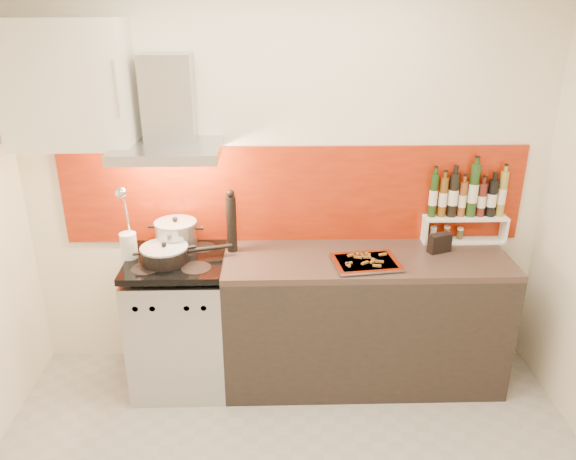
{
  "coord_description": "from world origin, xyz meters",
  "views": [
    {
      "loc": [
        -0.08,
        -2.08,
        2.4
      ],
      "look_at": [
        0.0,
        0.95,
        1.15
      ],
      "focal_mm": 35.0,
      "sensor_mm": 36.0,
      "label": 1
    }
  ],
  "objects_px": {
    "counter": "(363,319)",
    "baking_tray": "(366,262)",
    "range_stove": "(180,323)",
    "saute_pan": "(166,254)",
    "stock_pot": "(176,236)",
    "pepper_mill": "(231,222)"
  },
  "relations": [
    {
      "from": "counter",
      "to": "baking_tray",
      "type": "bearing_deg",
      "value": -103.01
    },
    {
      "from": "range_stove",
      "to": "saute_pan",
      "type": "distance_m",
      "value": 0.52
    },
    {
      "from": "stock_pot",
      "to": "baking_tray",
      "type": "xyz_separation_m",
      "value": [
        1.18,
        -0.23,
        -0.09
      ]
    },
    {
      "from": "baking_tray",
      "to": "pepper_mill",
      "type": "bearing_deg",
      "value": 164.77
    },
    {
      "from": "counter",
      "to": "saute_pan",
      "type": "bearing_deg",
      "value": -177.41
    },
    {
      "from": "pepper_mill",
      "to": "range_stove",
      "type": "bearing_deg",
      "value": -160.83
    },
    {
      "from": "range_stove",
      "to": "counter",
      "type": "xyz_separation_m",
      "value": [
        1.2,
        0.0,
        0.01
      ]
    },
    {
      "from": "stock_pot",
      "to": "saute_pan",
      "type": "height_order",
      "value": "stock_pot"
    },
    {
      "from": "stock_pot",
      "to": "baking_tray",
      "type": "distance_m",
      "value": 1.2
    },
    {
      "from": "stock_pot",
      "to": "pepper_mill",
      "type": "height_order",
      "value": "pepper_mill"
    },
    {
      "from": "counter",
      "to": "saute_pan",
      "type": "distance_m",
      "value": 1.34
    },
    {
      "from": "range_stove",
      "to": "stock_pot",
      "type": "distance_m",
      "value": 0.58
    },
    {
      "from": "counter",
      "to": "pepper_mill",
      "type": "relative_size",
      "value": 4.35
    },
    {
      "from": "counter",
      "to": "baking_tray",
      "type": "relative_size",
      "value": 4.16
    },
    {
      "from": "counter",
      "to": "pepper_mill",
      "type": "bearing_deg",
      "value": 172.17
    },
    {
      "from": "saute_pan",
      "to": "range_stove",
      "type": "bearing_deg",
      "value": 50.38
    },
    {
      "from": "saute_pan",
      "to": "pepper_mill",
      "type": "relative_size",
      "value": 1.33
    },
    {
      "from": "saute_pan",
      "to": "counter",
      "type": "bearing_deg",
      "value": 2.59
    },
    {
      "from": "pepper_mill",
      "to": "stock_pot",
      "type": "bearing_deg",
      "value": 179.63
    },
    {
      "from": "range_stove",
      "to": "saute_pan",
      "type": "relative_size",
      "value": 1.66
    },
    {
      "from": "stock_pot",
      "to": "saute_pan",
      "type": "relative_size",
      "value": 0.48
    },
    {
      "from": "counter",
      "to": "baking_tray",
      "type": "height_order",
      "value": "baking_tray"
    }
  ]
}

